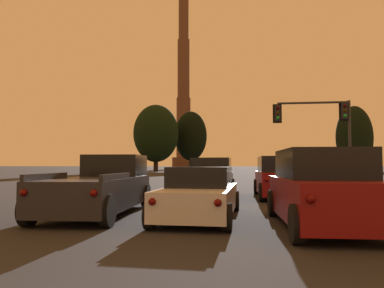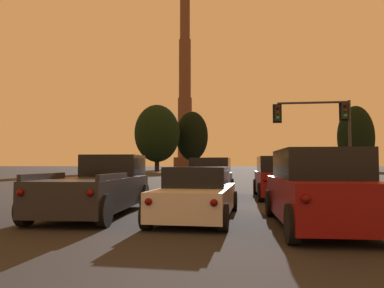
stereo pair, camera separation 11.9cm
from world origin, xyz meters
name	(u,v)px [view 1 (the left image)]	position (x,y,z in m)	size (l,w,h in m)	color
suv_right_lane_second	(322,190)	(3.12, 6.87, 0.90)	(2.25, 4.96, 1.86)	maroon
pickup_truck_left_lane_second	(102,187)	(-3.02, 8.69, 0.80)	(2.41, 5.58, 1.82)	#232328
pickup_truck_center_lane_front	(208,180)	(-0.25, 14.45, 0.80)	(2.35, 5.56, 1.82)	navy
sedan_center_lane_second	(200,194)	(0.09, 8.01, 0.67)	(2.14, 4.76, 1.43)	silver
suv_right_lane_front	(280,178)	(2.96, 14.88, 0.90)	(2.17, 4.93, 1.86)	maroon
traffic_light_overhead_right	(323,121)	(6.49, 22.25, 4.24)	(4.94, 0.50, 5.56)	#2D2D30
smokestack	(184,95)	(-17.80, 122.42, 25.21)	(7.61, 7.61, 64.51)	#523427
treeline_center_right	(156,133)	(-16.11, 73.37, 7.94)	(9.42, 8.47, 13.93)	black
treeline_center_left	(354,137)	(26.40, 84.36, 7.51)	(7.90, 7.11, 14.54)	black
treeline_far_right	(191,136)	(-9.66, 79.79, 7.82)	(7.13, 6.41, 13.32)	black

